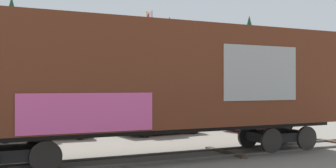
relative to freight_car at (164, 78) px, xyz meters
name	(u,v)px	position (x,y,z in m)	size (l,w,h in m)	color
ground_plane	(189,157)	(0.94, 0.00, -2.75)	(260.00, 260.00, 0.00)	slate
track	(211,153)	(1.87, 0.15, -2.71)	(59.93, 6.32, 0.08)	#4C4742
freight_car	(164,78)	(0.00, 0.00, 0.00)	(13.84, 4.12, 4.77)	#5B2B19
flagpole	(148,50)	(2.76, 10.66, 1.98)	(0.30, 1.66, 7.19)	silver
hillside	(56,70)	(0.92, 57.28, 2.45)	(128.76, 36.02, 15.02)	slate
parked_car_tan	(41,121)	(-3.76, 6.61, -1.91)	(4.75, 1.97, 1.66)	#9E8966
parked_car_black	(161,117)	(2.18, 6.65, -1.88)	(4.51, 2.68, 1.81)	black
parked_car_red	(258,116)	(7.95, 6.48, -1.95)	(4.42, 2.57, 1.60)	#B21E1E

